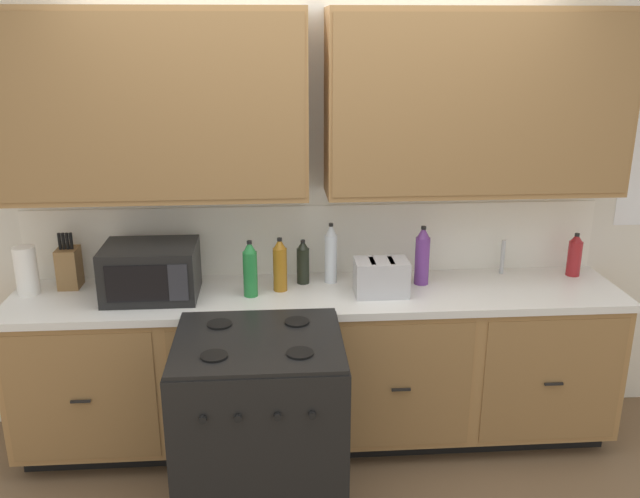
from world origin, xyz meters
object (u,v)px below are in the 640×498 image
toaster (381,277)px  bottle_violet (422,256)px  stove_range (261,431)px  bottle_amber (280,265)px  bottle_clear (331,254)px  microwave (151,271)px  bottle_dark (303,262)px  knife_block (69,267)px  bottle_red (575,255)px  bottle_green (250,269)px  paper_towel_roll (26,271)px

toaster → bottle_violet: bearing=30.0°
stove_range → toaster: 1.01m
bottle_amber → bottle_clear: size_ratio=0.87×
stove_range → toaster: bearing=41.5°
microwave → bottle_dark: 0.81m
knife_block → bottle_amber: 1.15m
bottle_red → bottle_amber: (-1.67, -0.11, 0.02)m
knife_block → bottle_clear: bottle_clear is taller
stove_range → bottle_amber: (0.11, 0.67, 0.58)m
knife_block → bottle_green: 1.00m
bottle_clear → paper_towel_roll: bearing=-177.9°
bottle_green → bottle_clear: bottle_clear is taller
stove_range → bottle_clear: bottle_clear is taller
bottle_green → microwave: bearing=176.6°
bottle_amber → bottle_dark: bearing=38.5°
stove_range → knife_block: bearing=142.3°
paper_towel_roll → bottle_clear: (1.62, 0.06, 0.04)m
bottle_dark → bottle_clear: bearing=1.2°
stove_range → bottle_red: (1.78, 0.78, 0.56)m
bottle_green → bottle_violet: (0.93, 0.11, 0.01)m
toaster → paper_towel_roll: bearing=175.6°
toaster → bottle_clear: (-0.25, 0.20, 0.07)m
bottle_clear → microwave: bearing=-171.5°
bottle_violet → bottle_amber: (-0.78, -0.04, -0.02)m
microwave → paper_towel_roll: bearing=172.8°
microwave → bottle_clear: 0.97m
bottle_red → knife_block: bearing=179.7°
toaster → bottle_red: bottle_red is taller
bottle_red → bottle_clear: bottle_clear is taller
microwave → bottle_green: 0.52m
knife_block → bottle_dark: 1.27m
knife_block → bottle_red: 2.81m
toaster → paper_towel_roll: 1.87m
bottle_violet → bottle_dark: (-0.65, 0.06, -0.04)m
toaster → bottle_violet: 0.29m
stove_range → knife_block: (-1.03, 0.80, 0.55)m
microwave → knife_block: size_ratio=1.55×
stove_range → bottle_violet: (0.89, 0.71, 0.60)m
stove_range → bottle_clear: bearing=63.0°
microwave → bottle_red: microwave is taller
paper_towel_roll → bottle_violet: bearing=-0.0°
bottle_red → toaster: bearing=-169.5°
toaster → bottle_violet: (0.25, 0.14, 0.06)m
knife_block → bottle_dark: size_ratio=1.25×
bottle_violet → bottle_clear: (-0.50, 0.06, 0.00)m
microwave → stove_range: bearing=-48.1°
paper_towel_roll → stove_range: bearing=-30.1°
bottle_green → bottle_red: bearing=5.7°
toaster → bottle_green: 0.69m
stove_range → toaster: toaster is taller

